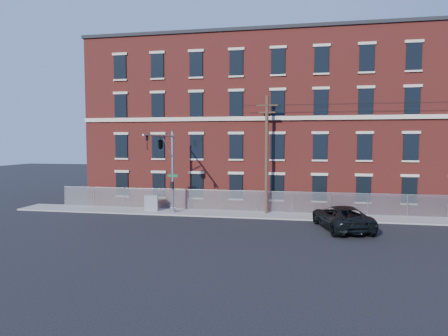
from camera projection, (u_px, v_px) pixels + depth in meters
ground at (233, 228)px, 27.53m from camera, size 140.00×140.00×0.00m
sidewalk at (391, 219)px, 30.31m from camera, size 65.00×3.00×0.12m
mill_building at (371, 123)px, 38.52m from camera, size 55.30×14.32×16.30m
chain_link_fence at (388, 204)px, 31.52m from camera, size 59.06×0.06×1.85m
traffic_signal_mast at (163, 152)px, 30.35m from camera, size 0.90×6.75×7.00m
utility_pole_near at (267, 152)px, 32.30m from camera, size 1.80×0.28×10.00m
pickup_truck at (341, 217)px, 27.06m from camera, size 4.24×6.69×1.72m
utility_cabinet at (151, 203)px, 33.60m from camera, size 1.23×0.81×1.41m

